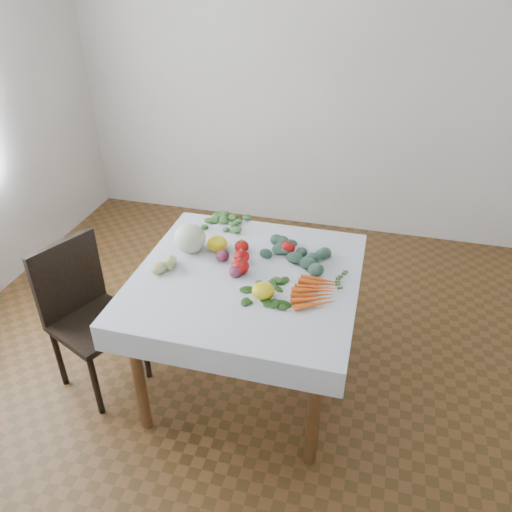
{
  "coord_description": "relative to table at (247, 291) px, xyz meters",
  "views": [
    {
      "loc": [
        0.57,
        -2.01,
        2.2
      ],
      "look_at": [
        0.03,
        0.09,
        0.82
      ],
      "focal_mm": 35.0,
      "sensor_mm": 36.0,
      "label": 1
    }
  ],
  "objects": [
    {
      "name": "back_wall",
      "position": [
        0.0,
        2.0,
        0.7
      ],
      "size": [
        4.0,
        0.04,
        2.7
      ],
      "primitive_type": "cube",
      "color": "beige",
      "rests_on": "ground"
    },
    {
      "name": "tomato_c",
      "position": [
        -0.05,
        0.1,
        0.14
      ],
      "size": [
        0.09,
        0.09,
        0.07
      ],
      "primitive_type": "ellipsoid",
      "rotation": [
        0.0,
        0.0,
        0.15
      ],
      "color": "#B30B0D",
      "rests_on": "tablecloth"
    },
    {
      "name": "heirloom_back",
      "position": [
        -0.22,
        0.19,
        0.14
      ],
      "size": [
        0.15,
        0.15,
        0.08
      ],
      "primitive_type": "ellipsoid",
      "rotation": [
        0.0,
        0.0,
        -0.39
      ],
      "color": "yellow",
      "rests_on": "tablecloth"
    },
    {
      "name": "table",
      "position": [
        0.0,
        0.0,
        0.0
      ],
      "size": [
        1.0,
        1.0,
        0.75
      ],
      "color": "brown",
      "rests_on": "ground"
    },
    {
      "name": "onion_a",
      "position": [
        -0.05,
        -0.03,
        0.13
      ],
      "size": [
        0.08,
        0.08,
        0.06
      ],
      "primitive_type": "ellipsoid",
      "rotation": [
        0.0,
        0.0,
        0.17
      ],
      "color": "#561838",
      "rests_on": "tablecloth"
    },
    {
      "name": "tomatillo_cluster",
      "position": [
        -0.39,
        -0.06,
        0.13
      ],
      "size": [
        0.18,
        0.12,
        0.05
      ],
      "color": "#C7DC7E",
      "rests_on": "tablecloth"
    },
    {
      "name": "ground",
      "position": [
        0.0,
        0.0,
        -0.65
      ],
      "size": [
        4.0,
        4.0,
        0.0
      ],
      "primitive_type": "plane",
      "color": "brown"
    },
    {
      "name": "heirloom_front",
      "position": [
        0.13,
        -0.16,
        0.14
      ],
      "size": [
        0.13,
        0.13,
        0.08
      ],
      "primitive_type": "ellipsoid",
      "rotation": [
        0.0,
        0.0,
        -0.19
      ],
      "color": "yellow",
      "rests_on": "tablecloth"
    },
    {
      "name": "cabbage",
      "position": [
        -0.36,
        0.15,
        0.18
      ],
      "size": [
        0.22,
        0.22,
        0.16
      ],
      "primitive_type": "ellipsoid",
      "rotation": [
        0.0,
        0.0,
        0.38
      ],
      "color": "#E0F2CB",
      "rests_on": "tablecloth"
    },
    {
      "name": "carrot_bunch",
      "position": [
        0.37,
        -0.07,
        0.12
      ],
      "size": [
        0.21,
        0.29,
        0.03
      ],
      "color": "#E35319",
      "rests_on": "tablecloth"
    },
    {
      "name": "tomato_a",
      "position": [
        -0.08,
        0.21,
        0.14
      ],
      "size": [
        0.1,
        0.1,
        0.07
      ],
      "primitive_type": "ellipsoid",
      "rotation": [
        0.0,
        0.0,
        -0.37
      ],
      "color": "#B30B0D",
      "rests_on": "tablecloth"
    },
    {
      "name": "tablecloth",
      "position": [
        0.0,
        0.0,
        0.1
      ],
      "size": [
        1.12,
        1.12,
        0.01
      ],
      "primitive_type": "cube",
      "color": "white",
      "rests_on": "table"
    },
    {
      "name": "chair",
      "position": [
        -0.88,
        -0.17,
        -0.15
      ],
      "size": [
        0.52,
        0.52,
        0.88
      ],
      "color": "black",
      "rests_on": "ground"
    },
    {
      "name": "dill_bunch",
      "position": [
        -0.26,
        0.48,
        0.11
      ],
      "size": [
        0.26,
        0.19,
        0.02
      ],
      "color": "#417535",
      "rests_on": "tablecloth"
    },
    {
      "name": "tomato_b",
      "position": [
        0.16,
        0.25,
        0.14
      ],
      "size": [
        0.1,
        0.1,
        0.07
      ],
      "primitive_type": "ellipsoid",
      "rotation": [
        0.0,
        0.0,
        0.39
      ],
      "color": "#B30B0D",
      "rests_on": "tablecloth"
    },
    {
      "name": "onion_b",
      "position": [
        -0.16,
        0.1,
        0.13
      ],
      "size": [
        0.09,
        0.09,
        0.06
      ],
      "primitive_type": "ellipsoid",
      "rotation": [
        0.0,
        0.0,
        0.38
      ],
      "color": "#561838",
      "rests_on": "tablecloth"
    },
    {
      "name": "basil_bunch",
      "position": [
        0.17,
        -0.12,
        0.11
      ],
      "size": [
        0.29,
        0.23,
        0.01
      ],
      "color": "#215119",
      "rests_on": "tablecloth"
    },
    {
      "name": "tomato_d",
      "position": [
        -0.03,
        0.01,
        0.14
      ],
      "size": [
        0.1,
        0.1,
        0.08
      ],
      "primitive_type": "ellipsoid",
      "rotation": [
        0.0,
        0.0,
        -0.14
      ],
      "color": "#B30B0D",
      "rests_on": "tablecloth"
    },
    {
      "name": "kale_bunch",
      "position": [
        0.22,
        0.22,
        0.13
      ],
      "size": [
        0.36,
        0.27,
        0.05
      ],
      "color": "#3B604D",
      "rests_on": "tablecloth"
    }
  ]
}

